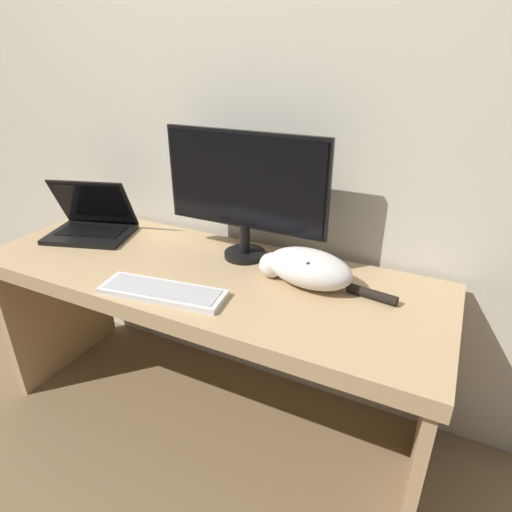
# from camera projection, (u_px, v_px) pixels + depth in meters

# --- Properties ---
(ground_plane) EXTENTS (12.00, 12.00, 0.00)m
(ground_plane) POSITION_uv_depth(u_px,v_px,m) (168.00, 468.00, 1.62)
(ground_plane) COLOR brown
(wall_back) EXTENTS (6.40, 0.06, 2.60)m
(wall_back) POSITION_uv_depth(u_px,v_px,m) (248.00, 90.00, 1.62)
(wall_back) COLOR beige
(wall_back) RESTS_ON ground_plane
(desk) EXTENTS (1.75, 0.63, 0.70)m
(desk) POSITION_uv_depth(u_px,v_px,m) (205.00, 301.00, 1.63)
(desk) COLOR tan
(desk) RESTS_ON ground_plane
(monitor) EXTENTS (0.64, 0.16, 0.48)m
(monitor) POSITION_uv_depth(u_px,v_px,m) (244.00, 188.00, 1.56)
(monitor) COLOR black
(monitor) RESTS_ON desk
(laptop) EXTENTS (0.40, 0.34, 0.24)m
(laptop) POSITION_uv_depth(u_px,v_px,m) (92.00, 224.00, 1.86)
(laptop) COLOR black
(laptop) RESTS_ON desk
(external_keyboard) EXTENTS (0.44, 0.19, 0.02)m
(external_keyboard) POSITION_uv_depth(u_px,v_px,m) (162.00, 292.00, 1.41)
(external_keyboard) COLOR white
(external_keyboard) RESTS_ON desk
(cat) EXTENTS (0.49, 0.22, 0.12)m
(cat) POSITION_uv_depth(u_px,v_px,m) (307.00, 267.00, 1.46)
(cat) COLOR silver
(cat) RESTS_ON desk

